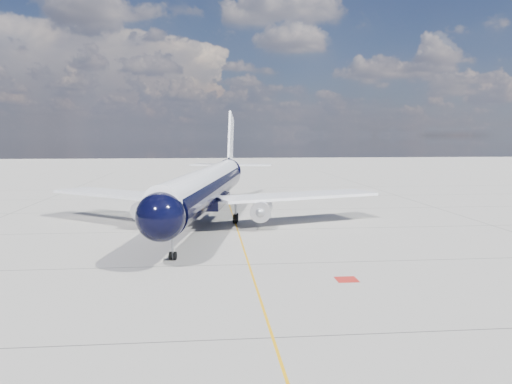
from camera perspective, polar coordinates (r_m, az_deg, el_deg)
ground at (r=75.65m, az=-3.05°, el=-1.54°), size 320.00×320.00×0.00m
taxiway_centerline at (r=70.71m, az=-2.86°, el=-2.09°), size 0.16×160.00×0.01m
red_marking at (r=37.78m, az=10.32°, el=-9.81°), size 1.60×1.60×0.01m
main_airliner at (r=60.29m, az=-5.47°, el=0.70°), size 40.64×49.98×14.50m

